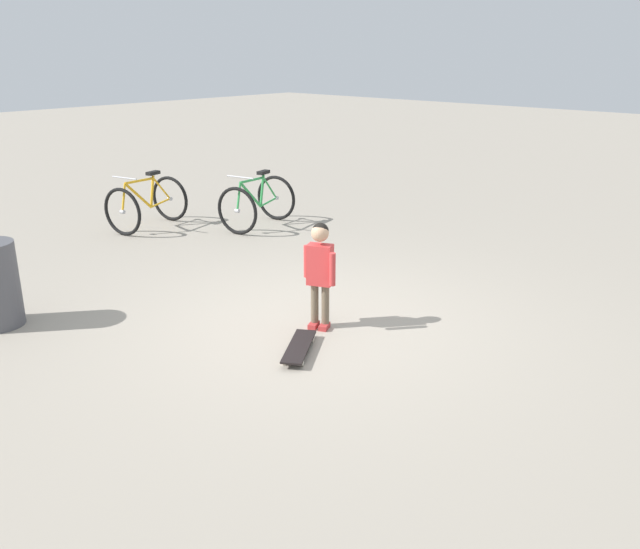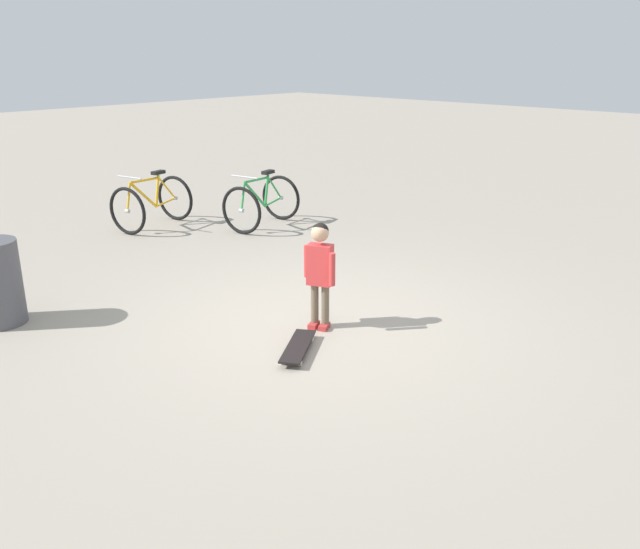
{
  "view_description": "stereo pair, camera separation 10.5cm",
  "coord_description": "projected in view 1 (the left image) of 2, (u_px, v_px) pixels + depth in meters",
  "views": [
    {
      "loc": [
        -4.55,
        -4.2,
        2.63
      ],
      "look_at": [
        -0.05,
        -0.13,
        0.55
      ],
      "focal_mm": 37.39,
      "sensor_mm": 36.0,
      "label": 1
    },
    {
      "loc": [
        -4.48,
        -4.27,
        2.63
      ],
      "look_at": [
        -0.05,
        -0.13,
        0.55
      ],
      "focal_mm": 37.39,
      "sensor_mm": 36.0,
      "label": 2
    }
  ],
  "objects": [
    {
      "name": "skateboard",
      "position": [
        299.0,
        347.0,
        6.02
      ],
      "size": [
        0.71,
        0.54,
        0.07
      ],
      "color": "black",
      "rests_on": "ground"
    },
    {
      "name": "bicycle_near",
      "position": [
        257.0,
        203.0,
        10.13
      ],
      "size": [
        1.19,
        0.91,
        0.85
      ],
      "color": "black",
      "rests_on": "ground"
    },
    {
      "name": "bicycle_mid",
      "position": [
        147.0,
        203.0,
        10.08
      ],
      "size": [
        1.2,
        0.93,
        0.85
      ],
      "color": "black",
      "rests_on": "ground"
    },
    {
      "name": "ground_plane",
      "position": [
        313.0,
        322.0,
        6.71
      ],
      "size": [
        50.0,
        50.0,
        0.0
      ],
      "primitive_type": "plane",
      "color": "#9E9384"
    },
    {
      "name": "child_person",
      "position": [
        320.0,
        264.0,
        6.38
      ],
      "size": [
        0.25,
        0.41,
        1.06
      ],
      "color": "brown",
      "rests_on": "ground"
    }
  ]
}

